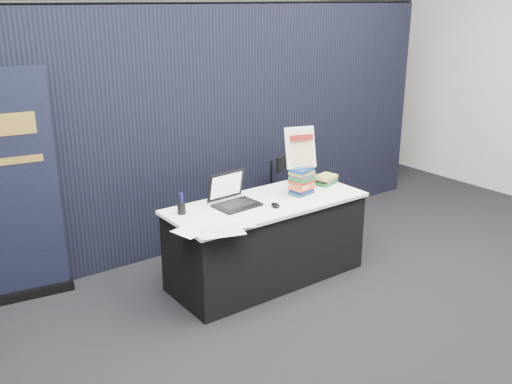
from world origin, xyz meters
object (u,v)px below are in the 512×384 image
at_px(laptop, 234,198).
at_px(stacking_chair, 295,194).
at_px(book_stack_tall, 302,181).
at_px(display_table, 267,240).
at_px(info_sign, 300,148).
at_px(book_stack_short, 326,179).
at_px(pullup_banner, 10,203).

xyz_separation_m(laptop, stacking_chair, (1.09, 0.47, -0.31)).
xyz_separation_m(laptop, book_stack_tall, (0.66, -0.13, 0.06)).
relative_size(display_table, stacking_chair, 2.00).
height_order(book_stack_tall, info_sign, info_sign).
relative_size(display_table, book_stack_tall, 7.29).
relative_size(laptop, book_stack_tall, 1.56).
bearing_deg(book_stack_short, book_stack_tall, -166.31).
bearing_deg(info_sign, display_table, -161.75).
height_order(display_table, laptop, laptop).
bearing_deg(info_sign, stacking_chair, 70.91).
relative_size(laptop, stacking_chair, 0.43).
bearing_deg(book_stack_tall, display_table, 175.52).
bearing_deg(display_table, stacking_chair, 35.17).
relative_size(info_sign, pullup_banner, 0.20).
bearing_deg(display_table, info_sign, 0.15).
bearing_deg(laptop, book_stack_tall, -14.81).
distance_m(laptop, pullup_banner, 1.84).
bearing_deg(laptop, info_sign, -12.24).
height_order(book_stack_short, info_sign, info_sign).
height_order(display_table, stacking_chair, stacking_chair).
distance_m(display_table, pullup_banner, 2.19).
xyz_separation_m(laptop, info_sign, (0.66, -0.10, 0.36)).
height_order(laptop, pullup_banner, pullup_banner).
height_order(book_stack_short, stacking_chair, stacking_chair).
relative_size(laptop, pullup_banner, 0.20).
xyz_separation_m(book_stack_tall, book_stack_short, (0.40, 0.10, -0.08)).
distance_m(display_table, stacking_chair, 1.00).
bearing_deg(display_table, laptop, 159.86).
distance_m(display_table, book_stack_tall, 0.63).
height_order(laptop, book_stack_tall, laptop).
height_order(laptop, book_stack_short, laptop).
relative_size(display_table, pullup_banner, 0.92).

